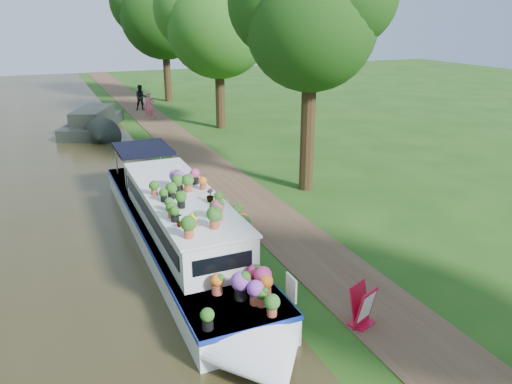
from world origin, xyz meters
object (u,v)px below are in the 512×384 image
object	(u,v)px
second_boat	(93,122)
pedestrian_dark	(141,97)
plant_boat	(182,227)
sandwich_board	(363,308)
pedestrian_pink	(149,106)

from	to	relation	value
second_boat	pedestrian_dark	world-z (taller)	pedestrian_dark
plant_boat	sandwich_board	distance (m)	5.71
plant_boat	second_boat	world-z (taller)	plant_boat
sandwich_board	pedestrian_dark	xyz separation A→B (m)	(0.79, 28.53, 0.47)
plant_boat	pedestrian_dark	xyz separation A→B (m)	(3.49, 23.52, 0.07)
second_boat	sandwich_board	xyz separation A→B (m)	(3.20, -22.58, -0.11)
sandwich_board	pedestrian_pink	world-z (taller)	pedestrian_pink
second_boat	sandwich_board	distance (m)	22.81
pedestrian_dark	sandwich_board	bearing A→B (deg)	-89.33
plant_boat	pedestrian_pink	bearing A→B (deg)	80.56
second_boat	pedestrian_pink	size ratio (longest dim) A/B	4.35
second_boat	pedestrian_pink	world-z (taller)	pedestrian_pink
plant_boat	pedestrian_dark	bearing A→B (deg)	81.55
second_boat	sandwich_board	size ratio (longest dim) A/B	8.20
pedestrian_dark	second_boat	bearing A→B (deg)	-121.60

